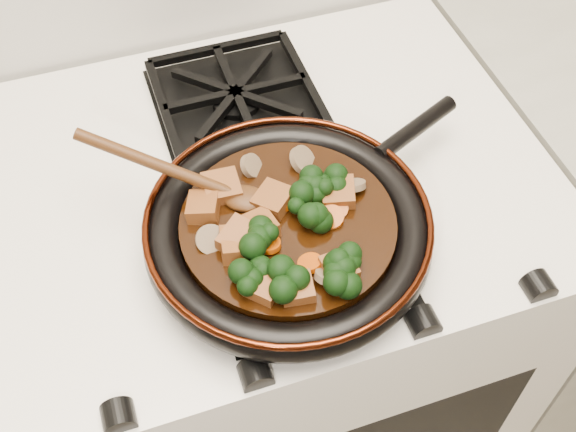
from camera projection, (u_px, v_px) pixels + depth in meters
name	position (u px, v px, depth m)	size (l,w,h in m)	color
stove	(272.00, 335.00, 1.32)	(0.76, 0.60, 0.90)	white
burner_grate_front	(300.00, 247.00, 0.88)	(0.23, 0.23, 0.03)	black
burner_grate_back	(236.00, 98.00, 1.04)	(0.23, 0.23, 0.03)	black
skillet	(289.00, 229.00, 0.86)	(0.45, 0.34, 0.05)	black
braising_sauce	(288.00, 227.00, 0.85)	(0.26, 0.26, 0.02)	black
tofu_cube_0	(274.00, 200.00, 0.85)	(0.04, 0.04, 0.02)	brown
tofu_cube_1	(239.00, 244.00, 0.81)	(0.04, 0.04, 0.02)	brown
tofu_cube_2	(297.00, 289.00, 0.78)	(0.04, 0.03, 0.02)	brown
tofu_cube_3	(259.00, 227.00, 0.83)	(0.04, 0.04, 0.02)	brown
tofu_cube_4	(263.00, 288.00, 0.78)	(0.03, 0.03, 0.02)	brown
tofu_cube_5	(241.00, 240.00, 0.82)	(0.04, 0.04, 0.02)	brown
tofu_cube_6	(222.00, 188.00, 0.87)	(0.04, 0.04, 0.02)	brown
tofu_cube_7	(203.00, 207.00, 0.85)	(0.04, 0.04, 0.02)	brown
tofu_cube_8	(339.00, 269.00, 0.79)	(0.04, 0.03, 0.02)	brown
tofu_cube_9	(339.00, 193.00, 0.86)	(0.04, 0.04, 0.02)	brown
broccoli_floret_0	(260.00, 239.00, 0.81)	(0.06, 0.06, 0.06)	black
broccoli_floret_1	(345.00, 258.00, 0.80)	(0.06, 0.06, 0.05)	black
broccoli_floret_2	(285.00, 282.00, 0.78)	(0.06, 0.06, 0.05)	black
broccoli_floret_3	(254.00, 278.00, 0.79)	(0.06, 0.06, 0.05)	black
broccoli_floret_4	(342.00, 280.00, 0.78)	(0.06, 0.06, 0.05)	black
broccoli_floret_5	(308.00, 192.00, 0.86)	(0.06, 0.06, 0.05)	black
broccoli_floret_6	(307.00, 216.00, 0.84)	(0.06, 0.06, 0.05)	black
broccoli_floret_7	(330.00, 186.00, 0.86)	(0.06, 0.06, 0.05)	black
carrot_coin_0	(269.00, 244.00, 0.82)	(0.03, 0.03, 0.01)	#AF3E04
carrot_coin_1	(310.00, 263.00, 0.80)	(0.03, 0.03, 0.01)	#AF3E04
carrot_coin_2	(336.00, 209.00, 0.85)	(0.03, 0.03, 0.01)	#AF3E04
carrot_coin_3	(280.00, 203.00, 0.86)	(0.03, 0.03, 0.01)	#AF3E04
carrot_coin_4	(331.00, 217.00, 0.84)	(0.03, 0.03, 0.01)	#AF3E04
mushroom_slice_0	(210.00, 239.00, 0.82)	(0.03, 0.03, 0.01)	brown
mushroom_slice_1	(303.00, 160.00, 0.90)	(0.04, 0.04, 0.01)	brown
mushroom_slice_2	(353.00, 185.00, 0.87)	(0.03, 0.03, 0.01)	brown
mushroom_slice_3	(251.00, 166.00, 0.89)	(0.03, 0.03, 0.01)	brown
mushroom_slice_4	(329.00, 277.00, 0.79)	(0.03, 0.03, 0.01)	brown
wooden_spoon	(200.00, 181.00, 0.85)	(0.13, 0.09, 0.21)	#43240E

